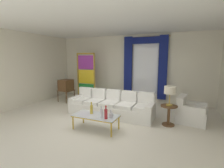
{
  "coord_description": "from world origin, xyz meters",
  "views": [
    {
      "loc": [
        2.42,
        -4.48,
        1.95
      ],
      "look_at": [
        0.04,
        0.9,
        1.05
      ],
      "focal_mm": 26.97,
      "sensor_mm": 36.0,
      "label": 1
    }
  ],
  "objects": [
    {
      "name": "armchair_white",
      "position": [
        2.6,
        1.05,
        0.29
      ],
      "size": [
        0.93,
        0.92,
        0.8
      ],
      "color": "white",
      "rests_on": "ground"
    },
    {
      "name": "peacock_figurine",
      "position": [
        -1.41,
        1.86,
        0.22
      ],
      "size": [
        0.44,
        0.6,
        0.5
      ],
      "color": "beige",
      "rests_on": "ground"
    },
    {
      "name": "couch_white_long",
      "position": [
        0.12,
        0.7,
        0.31
      ],
      "size": [
        2.92,
        0.92,
        0.86
      ],
      "color": "white",
      "rests_on": "ground"
    },
    {
      "name": "bottle_crystal_tall",
      "position": [
        0.05,
        -0.56,
        0.55
      ],
      "size": [
        0.08,
        0.08,
        0.34
      ],
      "color": "gold",
      "rests_on": "coffee_table"
    },
    {
      "name": "curtained_window",
      "position": [
        0.73,
        2.89,
        1.74
      ],
      "size": [
        2.0,
        0.17,
        2.7
      ],
      "color": "white",
      "rests_on": "ground"
    },
    {
      "name": "round_side_table",
      "position": [
        2.02,
        0.51,
        0.36
      ],
      "size": [
        0.48,
        0.48,
        0.59
      ],
      "color": "brown",
      "rests_on": "ground"
    },
    {
      "name": "vintage_tv",
      "position": [
        -2.55,
        1.56,
        0.73
      ],
      "size": [
        0.62,
        0.62,
        1.35
      ],
      "color": "brown",
      "rests_on": "ground"
    },
    {
      "name": "bottle_blue_decanter",
      "position": [
        0.45,
        -0.73,
        0.54
      ],
      "size": [
        0.07,
        0.07,
        0.32
      ],
      "color": "silver",
      "rests_on": "coffee_table"
    },
    {
      "name": "ground_plane",
      "position": [
        0.0,
        0.0,
        0.0
      ],
      "size": [
        16.0,
        16.0,
        0.0
      ],
      "primitive_type": "plane",
      "color": "silver"
    },
    {
      "name": "wall_left",
      "position": [
        -3.66,
        0.6,
        1.5
      ],
      "size": [
        0.12,
        7.0,
        3.0
      ],
      "primitive_type": "cube",
      "color": "silver",
      "rests_on": "ground"
    },
    {
      "name": "stained_glass_divider",
      "position": [
        -1.88,
        2.21,
        1.06
      ],
      "size": [
        0.95,
        0.05,
        2.2
      ],
      "color": "gold",
      "rests_on": "ground"
    },
    {
      "name": "coffee_table",
      "position": [
        0.22,
        -0.61,
        0.37
      ],
      "size": [
        1.24,
        0.59,
        0.41
      ],
      "color": "silver",
      "rests_on": "ground"
    },
    {
      "name": "table_lamp_brass",
      "position": [
        2.02,
        0.51,
        1.03
      ],
      "size": [
        0.32,
        0.32,
        0.57
      ],
      "color": "#B29338",
      "rests_on": "round_side_table"
    },
    {
      "name": "bottle_amber_squat",
      "position": [
        0.67,
        -0.58,
        0.48
      ],
      "size": [
        0.13,
        0.13,
        0.21
      ],
      "color": "silver",
      "rests_on": "coffee_table"
    },
    {
      "name": "bottle_ruby_flask",
      "position": [
        0.6,
        -0.76,
        0.56
      ],
      "size": [
        0.08,
        0.08,
        0.36
      ],
      "color": "maroon",
      "rests_on": "coffee_table"
    },
    {
      "name": "wall_rear",
      "position": [
        0.0,
        3.06,
        1.5
      ],
      "size": [
        8.0,
        0.12,
        3.0
      ],
      "primitive_type": "cube",
      "color": "silver",
      "rests_on": "ground"
    },
    {
      "name": "ceiling_slab",
      "position": [
        0.0,
        0.8,
        3.02
      ],
      "size": [
        8.0,
        7.6,
        0.04
      ],
      "primitive_type": "cube",
      "color": "white"
    }
  ]
}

